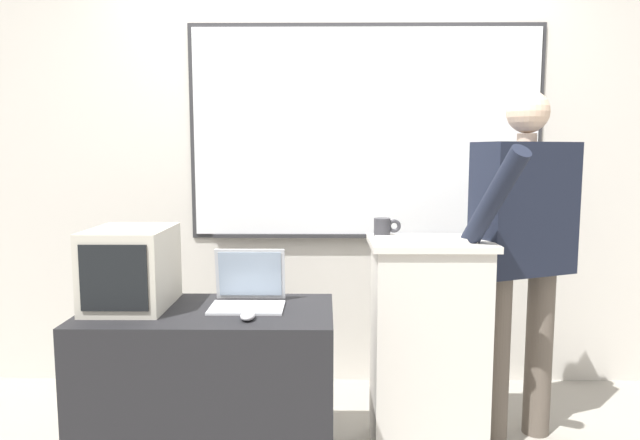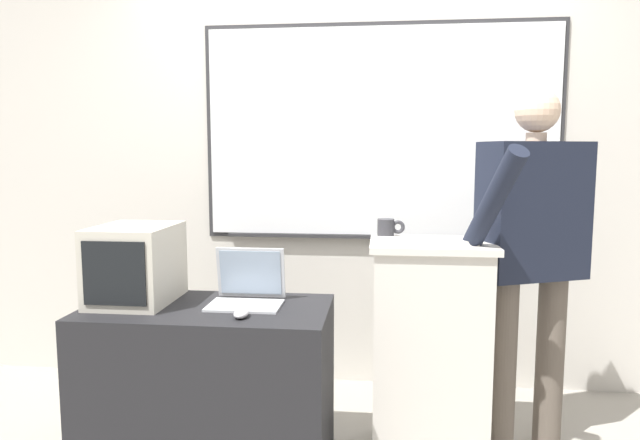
# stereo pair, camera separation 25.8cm
# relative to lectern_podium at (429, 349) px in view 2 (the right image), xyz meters

# --- Properties ---
(back_wall) EXTENTS (6.40, 0.17, 2.78)m
(back_wall) POSITION_rel_lectern_podium_xyz_m (-0.41, 0.87, 0.89)
(back_wall) COLOR beige
(back_wall) RESTS_ON ground_plane
(lectern_podium) EXTENTS (0.55, 0.41, 1.00)m
(lectern_podium) POSITION_rel_lectern_podium_xyz_m (0.00, 0.00, 0.00)
(lectern_podium) COLOR beige
(lectern_podium) RESTS_ON ground_plane
(side_desk) EXTENTS (1.08, 0.56, 0.73)m
(side_desk) POSITION_rel_lectern_podium_xyz_m (-0.99, -0.20, -0.14)
(side_desk) COLOR black
(side_desk) RESTS_ON ground_plane
(person_presenter) EXTENTS (0.65, 0.69, 1.69)m
(person_presenter) POSITION_rel_lectern_podium_xyz_m (0.46, 0.09, 0.48)
(person_presenter) COLOR brown
(person_presenter) RESTS_ON ground_plane
(laptop) EXTENTS (0.32, 0.26, 0.24)m
(laptop) POSITION_rel_lectern_podium_xyz_m (-0.82, -0.11, 0.30)
(laptop) COLOR #B7BABF
(laptop) RESTS_ON side_desk
(wireless_keyboard) EXTENTS (0.44, 0.11, 0.02)m
(wireless_keyboard) POSITION_rel_lectern_podium_xyz_m (-0.03, -0.05, 0.51)
(wireless_keyboard) COLOR beige
(wireless_keyboard) RESTS_ON lectern_podium
(computer_mouse_by_laptop) EXTENTS (0.06, 0.10, 0.03)m
(computer_mouse_by_laptop) POSITION_rel_lectern_podium_xyz_m (-0.79, -0.34, 0.24)
(computer_mouse_by_laptop) COLOR #BCBCC1
(computer_mouse_by_laptop) RESTS_ON side_desk
(crt_monitor) EXTENTS (0.33, 0.42, 0.35)m
(crt_monitor) POSITION_rel_lectern_podium_xyz_m (-1.33, -0.15, 0.40)
(crt_monitor) COLOR #BCB7A8
(crt_monitor) RESTS_ON side_desk
(coffee_mug) EXTENTS (0.13, 0.08, 0.08)m
(coffee_mug) POSITION_rel_lectern_podium_xyz_m (-0.20, 0.13, 0.54)
(coffee_mug) COLOR #333338
(coffee_mug) RESTS_ON lectern_podium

